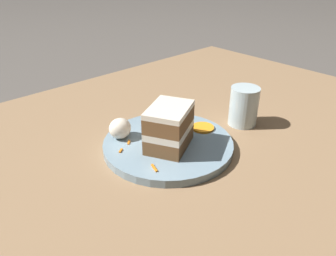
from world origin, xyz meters
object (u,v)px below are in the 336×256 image
object	(u,v)px
plate	(168,144)
drinking_glass	(243,109)
cake_slice	(169,127)
cream_dollop	(120,128)
orange_garnish	(203,128)

from	to	relation	value
plate	drinking_glass	xyz separation A→B (m)	(0.21, -0.04, 0.03)
cake_slice	cream_dollop	world-z (taller)	cake_slice
orange_garnish	drinking_glass	bearing A→B (deg)	-13.69
plate	cream_dollop	world-z (taller)	cream_dollop
plate	orange_garnish	xyz separation A→B (m)	(0.10, -0.01, 0.01)
plate	orange_garnish	bearing A→B (deg)	-8.45
plate	drinking_glass	bearing A→B (deg)	-11.32
plate	cream_dollop	xyz separation A→B (m)	(-0.07, 0.08, 0.03)
drinking_glass	plate	bearing A→B (deg)	168.68
cake_slice	cream_dollop	bearing A→B (deg)	1.20
plate	drinking_glass	distance (m)	0.22
orange_garnish	drinking_glass	size ratio (longest dim) A/B	0.54
orange_garnish	drinking_glass	distance (m)	0.12
cake_slice	drinking_glass	xyz separation A→B (m)	(0.22, -0.03, -0.02)
plate	cake_slice	bearing A→B (deg)	-126.76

